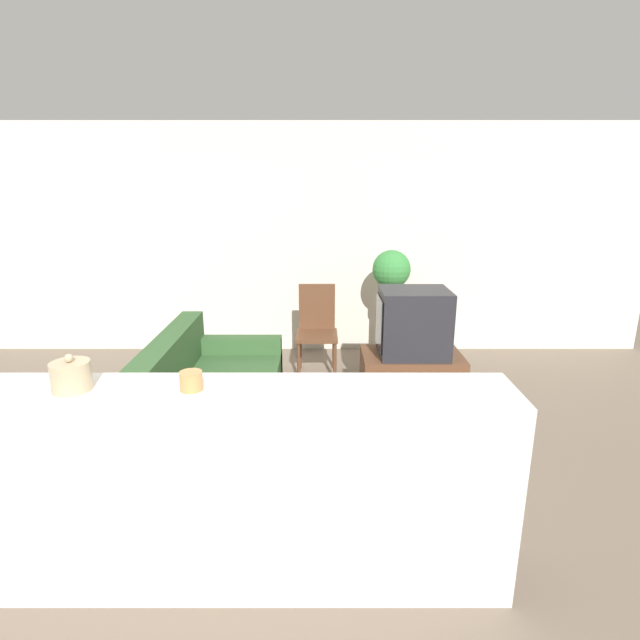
% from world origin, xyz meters
% --- Properties ---
extents(ground_plane, '(14.00, 14.00, 0.00)m').
position_xyz_m(ground_plane, '(0.00, 0.00, 0.00)').
color(ground_plane, '#756656').
extents(wall_back, '(9.00, 0.06, 2.70)m').
position_xyz_m(wall_back, '(0.00, 3.43, 1.35)').
color(wall_back, beige).
rests_on(wall_back, ground_plane).
extents(couch, '(0.97, 1.60, 0.82)m').
position_xyz_m(couch, '(-0.38, 1.36, 0.28)').
color(couch, '#33562D').
rests_on(couch, ground_plane).
extents(tv_stand, '(0.90, 0.56, 0.54)m').
position_xyz_m(tv_stand, '(1.37, 1.69, 0.27)').
color(tv_stand, brown).
rests_on(tv_stand, ground_plane).
extents(television, '(0.61, 0.50, 0.59)m').
position_xyz_m(television, '(1.36, 1.69, 0.84)').
color(television, '#232328').
rests_on(television, tv_stand).
extents(wooden_chair, '(0.44, 0.44, 0.97)m').
position_xyz_m(wooden_chair, '(0.50, 2.63, 0.53)').
color(wooden_chair, brown).
rests_on(wooden_chair, ground_plane).
extents(plant_stand, '(0.20, 0.20, 0.79)m').
position_xyz_m(plant_stand, '(1.33, 2.92, 0.40)').
color(plant_stand, brown).
rests_on(plant_stand, ground_plane).
extents(potted_plant, '(0.43, 0.43, 0.52)m').
position_xyz_m(potted_plant, '(1.33, 2.92, 1.08)').
color(potted_plant, '#8E5B3D').
rests_on(potted_plant, plant_stand).
extents(foreground_counter, '(2.99, 0.44, 1.08)m').
position_xyz_m(foreground_counter, '(0.00, -0.34, 0.54)').
color(foreground_counter, silver).
rests_on(foreground_counter, ground_plane).
extents(decorative_bowl, '(0.18, 0.18, 0.18)m').
position_xyz_m(decorative_bowl, '(-0.66, -0.34, 1.16)').
color(decorative_bowl, tan).
rests_on(decorative_bowl, foreground_counter).
extents(candle_jar, '(0.11, 0.11, 0.09)m').
position_xyz_m(candle_jar, '(-0.09, -0.34, 1.13)').
color(candle_jar, '#C6844C').
rests_on(candle_jar, foreground_counter).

